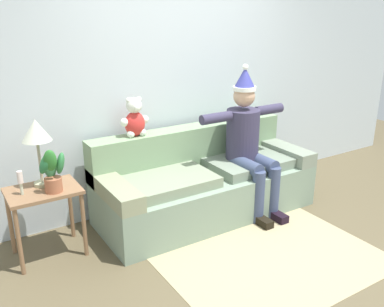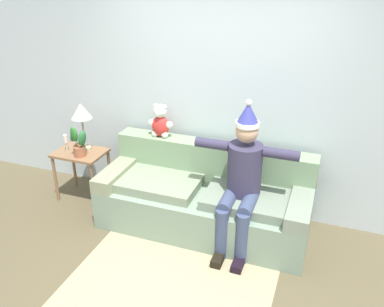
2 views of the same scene
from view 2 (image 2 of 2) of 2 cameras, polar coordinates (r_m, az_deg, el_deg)
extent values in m
plane|color=brown|center=(3.83, -3.35, -18.24)|extent=(10.00, 10.00, 0.00)
cube|color=silver|center=(4.43, 4.22, 8.34)|extent=(7.00, 0.10, 2.70)
cube|color=gray|center=(4.42, 1.64, -7.90)|extent=(2.23, 0.88, 0.44)
cube|color=gray|center=(4.47, 3.03, -1.11)|extent=(2.23, 0.24, 0.43)
cube|color=gray|center=(4.63, -10.15, -2.38)|extent=(0.22, 0.88, 0.15)
cube|color=gray|center=(4.10, 15.18, -6.84)|extent=(0.22, 0.88, 0.15)
cube|color=gray|center=(4.40, -4.74, -4.03)|extent=(0.89, 0.62, 0.10)
cube|color=gray|center=(4.12, 8.11, -6.36)|extent=(0.89, 0.62, 0.10)
cylinder|color=#37324D|center=(4.01, 7.44, -2.20)|extent=(0.34, 0.34, 0.52)
sphere|color=tan|center=(3.84, 7.77, 3.10)|extent=(0.22, 0.22, 0.22)
cylinder|color=white|center=(3.81, 7.84, 4.17)|extent=(0.23, 0.23, 0.04)
cone|color=#3A3E95|center=(3.78, 7.93, 5.73)|extent=(0.21, 0.21, 0.20)
sphere|color=white|center=(3.74, 8.03, 7.17)|extent=(0.06, 0.06, 0.06)
cylinder|color=#3E4969|center=(3.99, 5.15, -6.54)|extent=(0.14, 0.40, 0.14)
cylinder|color=#3E4969|center=(3.98, 4.21, -11.29)|extent=(0.13, 0.13, 0.54)
cube|color=black|center=(4.06, 3.78, -14.54)|extent=(0.10, 0.24, 0.08)
cylinder|color=#3E4969|center=(3.95, 7.97, -7.03)|extent=(0.14, 0.40, 0.14)
cylinder|color=#3E4969|center=(3.94, 7.06, -11.83)|extent=(0.13, 0.13, 0.54)
cube|color=black|center=(4.03, 6.60, -15.11)|extent=(0.10, 0.24, 0.08)
cylinder|color=#37324D|center=(3.99, 2.87, 1.37)|extent=(0.34, 0.10, 0.10)
cylinder|color=#37324D|center=(3.86, 12.52, -0.08)|extent=(0.34, 0.10, 0.10)
ellipsoid|color=red|center=(4.53, -4.45, 3.87)|extent=(0.20, 0.16, 0.24)
sphere|color=white|center=(4.47, -4.52, 6.02)|extent=(0.15, 0.15, 0.15)
sphere|color=white|center=(4.42, -4.84, 5.65)|extent=(0.07, 0.07, 0.07)
sphere|color=white|center=(4.48, -5.16, 6.72)|extent=(0.05, 0.05, 0.05)
sphere|color=white|center=(4.43, -3.93, 6.58)|extent=(0.05, 0.05, 0.05)
sphere|color=white|center=(4.57, -5.66, 4.38)|extent=(0.08, 0.08, 0.08)
sphere|color=white|center=(4.57, -5.25, 2.84)|extent=(0.08, 0.08, 0.08)
sphere|color=white|center=(4.48, -3.23, 4.06)|extent=(0.08, 0.08, 0.08)
sphere|color=white|center=(4.52, -3.87, 2.64)|extent=(0.08, 0.08, 0.08)
cube|color=#8B6444|center=(4.97, -15.53, 0.09)|extent=(0.58, 0.43, 0.03)
cylinder|color=#8B6444|center=(5.12, -18.72, -3.43)|extent=(0.04, 0.04, 0.58)
cylinder|color=#8B6444|center=(4.83, -13.80, -4.55)|extent=(0.04, 0.04, 0.58)
cylinder|color=#8B6444|center=(5.37, -16.34, -1.67)|extent=(0.04, 0.04, 0.58)
cylinder|color=#8B6444|center=(5.10, -11.54, -2.63)|extent=(0.04, 0.04, 0.58)
cylinder|color=#B3B48A|center=(5.00, -14.80, 0.76)|extent=(0.14, 0.14, 0.03)
cylinder|color=#B3AA8E|center=(4.93, -15.06, 2.85)|extent=(0.02, 0.02, 0.37)
cone|color=beige|center=(4.83, -15.42, 5.83)|extent=(0.24, 0.24, 0.18)
cylinder|color=#A75F40|center=(4.83, -15.58, 0.32)|extent=(0.14, 0.14, 0.12)
ellipsoid|color=#2C733A|center=(4.70, -15.27, 2.08)|extent=(0.12, 0.11, 0.20)
ellipsoid|color=#32693D|center=(4.82, -15.27, 2.05)|extent=(0.12, 0.12, 0.20)
ellipsoid|color=#266D39|center=(4.77, -16.43, 2.49)|extent=(0.14, 0.15, 0.21)
ellipsoid|color=#2C742B|center=(4.71, -16.33, 2.63)|extent=(0.12, 0.10, 0.19)
cylinder|color=beige|center=(5.02, -17.28, 0.95)|extent=(0.02, 0.02, 0.10)
cylinder|color=white|center=(4.98, -17.43, 2.01)|extent=(0.04, 0.04, 0.10)
cube|color=tan|center=(3.82, -3.42, -18.30)|extent=(1.83, 1.40, 0.01)
camera|label=1|loc=(3.45, -63.89, 0.88)|focal=39.32mm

